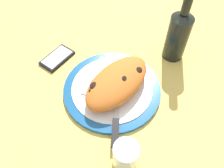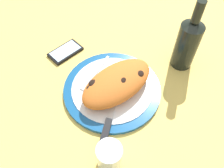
{
  "view_description": "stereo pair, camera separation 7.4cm",
  "coord_description": "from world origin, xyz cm",
  "views": [
    {
      "loc": [
        36.8,
        23.95,
        63.1
      ],
      "look_at": [
        0.0,
        0.0,
        3.58
      ],
      "focal_mm": 37.16,
      "sensor_mm": 36.0,
      "label": 1
    },
    {
      "loc": [
        32.27,
        29.78,
        63.1
      ],
      "look_at": [
        0.0,
        0.0,
        3.58
      ],
      "focal_mm": 37.16,
      "sensor_mm": 36.0,
      "label": 2
    }
  ],
  "objects": [
    {
      "name": "wine_bottle",
      "position": [
        -25.74,
        9.98,
        9.97
      ],
      "size": [
        7.56,
        7.56,
        25.62
      ],
      "color": "black",
      "rests_on": "ground_plane"
    },
    {
      "name": "ground_plane",
      "position": [
        0.0,
        0.0,
        -1.5
      ],
      "size": [
        150.0,
        150.0,
        3.0
      ],
      "primitive_type": "cube",
      "color": "#DBB756"
    },
    {
      "name": "fork",
      "position": [
        0.67,
        -7.84,
        1.78
      ],
      "size": [
        16.83,
        5.59,
        0.4
      ],
      "color": "silver",
      "rests_on": "plate"
    },
    {
      "name": "plate",
      "position": [
        0.0,
        0.0,
        0.75
      ],
      "size": [
        31.9,
        31.9,
        1.58
      ],
      "color": "navy",
      "rests_on": "ground_plane"
    },
    {
      "name": "smartphone",
      "position": [
        -0.9,
        -24.58,
        0.56
      ],
      "size": [
        12.51,
        7.57,
        1.16
      ],
      "color": "black",
      "rests_on": "ground_plane"
    },
    {
      "name": "water_glass",
      "position": [
        18.13,
        15.83,
        4.28
      ],
      "size": [
        6.52,
        6.52,
        9.94
      ],
      "color": "silver",
      "rests_on": "ground_plane"
    },
    {
      "name": "calzone",
      "position": [
        -0.75,
        1.5,
        4.91
      ],
      "size": [
        26.98,
        16.47,
        6.59
      ],
      "color": "#C16023",
      "rests_on": "plate"
    },
    {
      "name": "knife",
      "position": [
        10.11,
        7.94,
        2.06
      ],
      "size": [
        20.38,
        12.53,
        1.2
      ],
      "color": "silver",
      "rests_on": "plate"
    }
  ]
}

